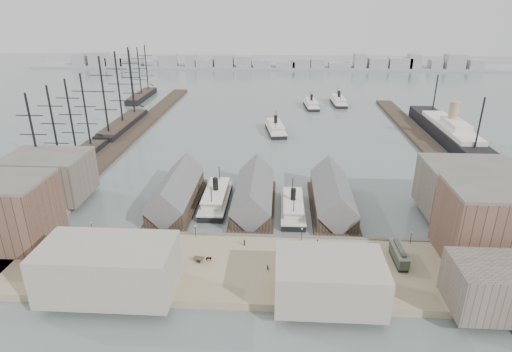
# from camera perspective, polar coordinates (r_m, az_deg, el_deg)

# --- Properties ---
(ground) EXTENTS (900.00, 900.00, 0.00)m
(ground) POSITION_cam_1_polar(r_m,az_deg,el_deg) (129.32, -0.79, -7.54)
(ground) COLOR #556360
(ground) RESTS_ON ground
(quay) EXTENTS (180.00, 30.00, 2.00)m
(quay) POSITION_cam_1_polar(r_m,az_deg,el_deg) (111.92, -1.54, -12.20)
(quay) COLOR gray
(quay) RESTS_ON ground
(seawall) EXTENTS (180.00, 1.20, 2.30)m
(seawall) POSITION_cam_1_polar(r_m,az_deg,el_deg) (124.26, -0.96, -8.27)
(seawall) COLOR #59544C
(seawall) RESTS_ON ground
(west_wharf) EXTENTS (10.00, 220.00, 1.60)m
(west_wharf) POSITION_cam_1_polar(r_m,az_deg,el_deg) (233.94, -15.90, 5.73)
(west_wharf) COLOR #2D231C
(west_wharf) RESTS_ON ground
(east_wharf) EXTENTS (10.00, 180.00, 1.60)m
(east_wharf) POSITION_cam_1_polar(r_m,az_deg,el_deg) (222.74, 21.49, 4.19)
(east_wharf) COLOR #2D231C
(east_wharf) RESTS_ON ground
(ferry_shed_west) EXTENTS (14.00, 42.00, 12.60)m
(ferry_shed_west) POSITION_cam_1_polar(r_m,az_deg,el_deg) (145.99, -10.56, -2.23)
(ferry_shed_west) COLOR #2D231C
(ferry_shed_west) RESTS_ON ground
(ferry_shed_center) EXTENTS (14.00, 42.00, 12.60)m
(ferry_shed_center) POSITION_cam_1_polar(r_m,az_deg,el_deg) (142.13, -0.31, -2.52)
(ferry_shed_center) COLOR #2D231C
(ferry_shed_center) RESTS_ON ground
(ferry_shed_east) EXTENTS (14.00, 42.00, 12.60)m
(ferry_shed_east) POSITION_cam_1_polar(r_m,az_deg,el_deg) (142.98, 10.16, -2.74)
(ferry_shed_east) COLOR #2D231C
(ferry_shed_east) RESTS_ON ground
(warehouse_west_back) EXTENTS (26.00, 20.00, 14.00)m
(warehouse_west_back) POSITION_cam_1_polar(r_m,az_deg,el_deg) (161.42, -25.93, -0.08)
(warehouse_west_back) COLOR #60564C
(warehouse_west_back) RESTS_ON west_land
(warehouse_east_front) EXTENTS (30.00, 18.00, 19.00)m
(warehouse_east_front) POSITION_cam_1_polar(r_m,az_deg,el_deg) (126.83, 30.16, -5.60)
(warehouse_east_front) COLOR brown
(warehouse_east_front) RESTS_ON east_land
(warehouse_east_back) EXTENTS (28.00, 20.00, 15.00)m
(warehouse_east_back) POSITION_cam_1_polar(r_m,az_deg,el_deg) (150.50, 26.44, -1.52)
(warehouse_east_back) COLOR #60564C
(warehouse_east_back) RESTS_ON east_land
(street_bldg_center) EXTENTS (24.00, 16.00, 10.00)m
(street_bldg_center) POSITION_cam_1_polar(r_m,az_deg,el_deg) (99.03, 9.76, -13.50)
(street_bldg_center) COLOR gray
(street_bldg_center) RESTS_ON quay
(street_bldg_west) EXTENTS (30.00, 16.00, 12.00)m
(street_bldg_west) POSITION_cam_1_polar(r_m,az_deg,el_deg) (105.01, -19.06, -11.58)
(street_bldg_west) COLOR gray
(street_bldg_west) RESTS_ON quay
(street_bldg_east) EXTENTS (18.00, 14.00, 11.00)m
(street_bldg_east) POSITION_cam_1_polar(r_m,az_deg,el_deg) (107.85, 29.13, -12.76)
(street_bldg_east) COLOR #60564C
(street_bldg_east) RESTS_ON quay
(lamp_post_far_w) EXTENTS (0.44, 0.44, 3.92)m
(lamp_post_far_w) POSITION_cam_1_polar(r_m,az_deg,el_deg) (131.90, -21.05, -6.21)
(lamp_post_far_w) COLOR black
(lamp_post_far_w) RESTS_ON quay
(lamp_post_near_w) EXTENTS (0.44, 0.44, 3.92)m
(lamp_post_near_w) POSITION_cam_1_polar(r_m,az_deg,el_deg) (122.87, -8.08, -6.98)
(lamp_post_near_w) COLOR black
(lamp_post_near_w) RESTS_ON quay
(lamp_post_near_e) EXTENTS (0.44, 0.44, 3.92)m
(lamp_post_near_e) POSITION_cam_1_polar(r_m,az_deg,el_deg) (120.81, 6.13, -7.42)
(lamp_post_near_e) COLOR black
(lamp_post_near_e) RESTS_ON quay
(lamp_post_far_e) EXTENTS (0.44, 0.44, 3.92)m
(lamp_post_far_e) POSITION_cam_1_polar(r_m,az_deg,el_deg) (126.07, 19.99, -7.42)
(lamp_post_far_e) COLOR black
(lamp_post_far_e) RESTS_ON quay
(far_shore) EXTENTS (500.00, 40.00, 15.72)m
(far_shore) POSITION_cam_1_polar(r_m,az_deg,el_deg) (450.10, 2.08, 14.66)
(far_shore) COLOR gray
(far_shore) RESTS_ON ground
(ferry_docked_west) EXTENTS (8.45, 28.17, 10.06)m
(ferry_docked_west) POSITION_cam_1_polar(r_m,az_deg,el_deg) (146.28, -5.35, -2.86)
(ferry_docked_west) COLOR black
(ferry_docked_west) RESTS_ON ground
(ferry_docked_east) EXTENTS (7.67, 25.57, 9.13)m
(ferry_docked_east) POSITION_cam_1_polar(r_m,az_deg,el_deg) (140.24, 4.93, -4.11)
(ferry_docked_east) COLOR black
(ferry_docked_east) RESTS_ON ground
(ferry_open_near) EXTENTS (12.52, 28.18, 9.72)m
(ferry_open_near) POSITION_cam_1_polar(r_m,az_deg,el_deg) (226.00, 2.63, 6.39)
(ferry_open_near) COLOR black
(ferry_open_near) RESTS_ON ground
(ferry_open_mid) EXTENTS (9.92, 25.87, 9.02)m
(ferry_open_mid) POSITION_cam_1_polar(r_m,az_deg,el_deg) (282.79, 7.37, 9.48)
(ferry_open_mid) COLOR black
(ferry_open_mid) RESTS_ON ground
(ferry_open_far) EXTENTS (9.36, 27.27, 9.61)m
(ferry_open_far) POSITION_cam_1_polar(r_m,az_deg,el_deg) (294.28, 10.94, 9.79)
(ferry_open_far) COLOR black
(ferry_open_far) RESTS_ON ground
(sailing_ship_near) EXTENTS (8.70, 59.94, 35.77)m
(sailing_ship_near) POSITION_cam_1_polar(r_m,az_deg,el_deg) (191.17, -23.57, 1.57)
(sailing_ship_near) COLOR black
(sailing_ship_near) RESTS_ON ground
(sailing_ship_mid) EXTENTS (9.88, 57.09, 40.62)m
(sailing_ship_mid) POSITION_cam_1_polar(r_m,az_deg,el_deg) (242.72, -17.31, 6.68)
(sailing_ship_mid) COLOR black
(sailing_ship_mid) RESTS_ON ground
(sailing_ship_far) EXTENTS (8.53, 47.39, 35.07)m
(sailing_ship_far) POSITION_cam_1_polar(r_m,az_deg,el_deg) (316.86, -15.00, 10.38)
(sailing_ship_far) COLOR black
(sailing_ship_far) RESTS_ON ground
(ocean_steamer) EXTENTS (13.33, 97.43, 19.49)m
(ocean_steamer) POSITION_cam_1_polar(r_m,az_deg,el_deg) (232.12, 24.47, 5.31)
(ocean_steamer) COLOR black
(ocean_steamer) RESTS_ON ground
(tram) EXTENTS (3.00, 10.81, 3.83)m
(tram) POSITION_cam_1_polar(r_m,az_deg,el_deg) (117.41, 18.52, -9.97)
(tram) COLOR black
(tram) RESTS_ON quay
(horse_cart_left) EXTENTS (4.66, 1.82, 1.42)m
(horse_cart_left) POSITION_cam_1_polar(r_m,az_deg,el_deg) (122.36, -19.07, -9.30)
(horse_cart_left) COLOR black
(horse_cart_left) RESTS_ON quay
(horse_cart_center) EXTENTS (4.85, 1.80, 1.43)m
(horse_cart_center) POSITION_cam_1_polar(r_m,az_deg,el_deg) (113.09, -6.83, -10.89)
(horse_cart_center) COLOR black
(horse_cart_center) RESTS_ON quay
(horse_cart_right) EXTENTS (4.81, 2.95, 1.56)m
(horse_cart_right) POSITION_cam_1_polar(r_m,az_deg,el_deg) (107.13, 6.42, -12.96)
(horse_cart_right) COLOR black
(horse_cart_right) RESTS_ON quay
(pedestrian_0) EXTENTS (0.65, 0.52, 1.61)m
(pedestrian_0) POSITION_cam_1_polar(r_m,az_deg,el_deg) (133.26, -24.60, -7.44)
(pedestrian_0) COLOR black
(pedestrian_0) RESTS_ON quay
(pedestrian_1) EXTENTS (1.11, 1.02, 1.83)m
(pedestrian_1) POSITION_cam_1_polar(r_m,az_deg,el_deg) (122.91, -19.71, -9.16)
(pedestrian_1) COLOR black
(pedestrian_1) RESTS_ON quay
(pedestrian_2) EXTENTS (0.74, 1.11, 1.60)m
(pedestrian_2) POSITION_cam_1_polar(r_m,az_deg,el_deg) (121.67, -13.90, -8.83)
(pedestrian_2) COLOR black
(pedestrian_2) RESTS_ON quay
(pedestrian_3) EXTENTS (0.92, 1.05, 1.70)m
(pedestrian_3) POSITION_cam_1_polar(r_m,az_deg,el_deg) (108.72, -10.53, -12.61)
(pedestrian_3) COLOR black
(pedestrian_3) RESTS_ON quay
(pedestrian_4) EXTENTS (0.52, 0.79, 1.62)m
(pedestrian_4) POSITION_cam_1_polar(r_m,az_deg,el_deg) (119.03, -1.56, -8.85)
(pedestrian_4) COLOR black
(pedestrian_4) RESTS_ON quay
(pedestrian_5) EXTENTS (0.73, 0.66, 1.63)m
(pedestrian_5) POSITION_cam_1_polar(r_m,az_deg,el_deg) (108.91, 1.58, -12.13)
(pedestrian_5) COLOR black
(pedestrian_5) RESTS_ON quay
(pedestrian_6) EXTENTS (1.03, 1.03, 1.69)m
(pedestrian_6) POSITION_cam_1_polar(r_m,az_deg,el_deg) (120.18, 8.15, -8.74)
(pedestrian_6) COLOR black
(pedestrian_6) RESTS_ON quay
(pedestrian_7) EXTENTS (1.26, 1.28, 1.77)m
(pedestrian_7) POSITION_cam_1_polar(r_m,az_deg,el_deg) (109.70, 14.45, -12.62)
(pedestrian_7) COLOR black
(pedestrian_7) RESTS_ON quay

